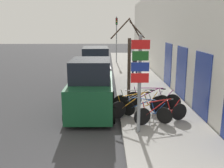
{
  "coord_description": "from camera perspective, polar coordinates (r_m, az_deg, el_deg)",
  "views": [
    {
      "loc": [
        0.49,
        -4.7,
        3.67
      ],
      "look_at": [
        0.69,
        5.4,
        1.35
      ],
      "focal_mm": 40.0,
      "sensor_mm": 36.0,
      "label": 1
    }
  ],
  "objects": [
    {
      "name": "ground_plane",
      "position": [
        16.32,
        -2.83,
        -0.07
      ],
      "size": [
        80.0,
        80.0,
        0.0
      ],
      "primitive_type": "plane",
      "color": "#333335"
    },
    {
      "name": "sidewalk_curb",
      "position": [
        19.16,
        5.21,
        2.07
      ],
      "size": [
        3.2,
        32.0,
        0.15
      ],
      "color": "gray",
      "rests_on": "ground"
    },
    {
      "name": "building_facade",
      "position": [
        19.0,
        10.79,
        11.39
      ],
      "size": [
        0.23,
        32.0,
        6.5
      ],
      "color": "silver",
      "rests_on": "ground"
    },
    {
      "name": "signpost",
      "position": [
        8.22,
        6.32,
        0.99
      ],
      "size": [
        0.59,
        0.13,
        3.27
      ],
      "color": "gray",
      "rests_on": "sidewalk_curb"
    },
    {
      "name": "bicycle_0",
      "position": [
        9.55,
        11.2,
        -6.46
      ],
      "size": [
        2.12,
        0.76,
        0.91
      ],
      "rotation": [
        0.0,
        0.0,
        1.88
      ],
      "color": "black",
      "rests_on": "sidewalk_curb"
    },
    {
      "name": "bicycle_1",
      "position": [
        9.78,
        7.65,
        -5.98
      ],
      "size": [
        1.8,
        1.27,
        0.86
      ],
      "rotation": [
        0.0,
        0.0,
        0.96
      ],
      "color": "black",
      "rests_on": "sidewalk_curb"
    },
    {
      "name": "bicycle_2",
      "position": [
        10.19,
        6.01,
        -4.92
      ],
      "size": [
        2.32,
        1.05,
        0.95
      ],
      "rotation": [
        0.0,
        0.0,
        1.98
      ],
      "color": "black",
      "rests_on": "sidewalk_curb"
    },
    {
      "name": "bicycle_3",
      "position": [
        10.7,
        6.75,
        -4.05
      ],
      "size": [
        2.45,
        0.44,
        0.97
      ],
      "rotation": [
        0.0,
        0.0,
        1.55
      ],
      "color": "black",
      "rests_on": "sidewalk_curb"
    },
    {
      "name": "bicycle_4",
      "position": [
        11.13,
        9.34,
        -3.48
      ],
      "size": [
        2.32,
        0.73,
        0.96
      ],
      "rotation": [
        0.0,
        0.0,
        1.3
      ],
      "color": "black",
      "rests_on": "sidewalk_curb"
    },
    {
      "name": "parked_car_0",
      "position": [
        10.75,
        -4.73,
        -1.13
      ],
      "size": [
        2.04,
        4.19,
        2.36
      ],
      "rotation": [
        0.0,
        0.0,
        -0.01
      ],
      "color": "#144728",
      "rests_on": "ground"
    },
    {
      "name": "parked_car_1",
      "position": [
        15.9,
        -3.73,
        3.61
      ],
      "size": [
        2.07,
        4.85,
        2.44
      ],
      "rotation": [
        0.0,
        0.0,
        0.04
      ],
      "color": "silver",
      "rests_on": "ground"
    },
    {
      "name": "pedestrian_near",
      "position": [
        18.23,
        5.24,
        4.75
      ],
      "size": [
        0.42,
        0.36,
        1.63
      ],
      "rotation": [
        0.0,
        0.0,
        -0.21
      ],
      "color": "#1E2338",
      "rests_on": "sidewalk_curb"
    },
    {
      "name": "street_tree",
      "position": [
        12.79,
        3.97,
        5.24
      ],
      "size": [
        1.81,
        1.07,
        3.96
      ],
      "color": "#3D2D23",
      "rests_on": "sidewalk_curb"
    },
    {
      "name": "traffic_light",
      "position": [
        25.35,
        1.04,
        11.5
      ],
      "size": [
        0.2,
        0.3,
        4.5
      ],
      "color": "gray",
      "rests_on": "sidewalk_curb"
    }
  ]
}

